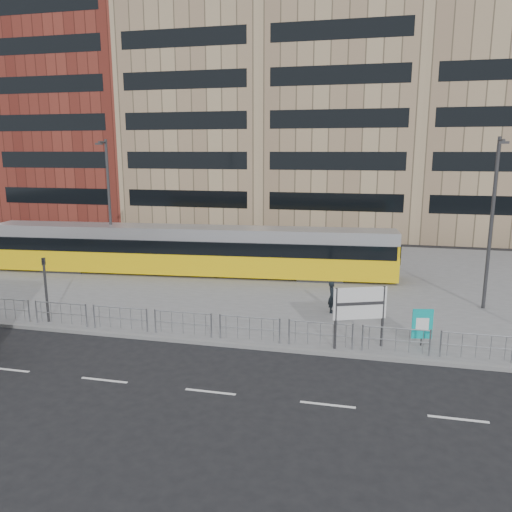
% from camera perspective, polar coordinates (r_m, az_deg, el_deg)
% --- Properties ---
extents(ground, '(120.00, 120.00, 0.00)m').
position_cam_1_polar(ground, '(21.82, -7.02, -9.93)').
color(ground, black).
rests_on(ground, ground).
extents(plaza, '(64.00, 24.00, 0.15)m').
position_cam_1_polar(plaza, '(32.79, 0.05, -2.21)').
color(plaza, slate).
rests_on(plaza, ground).
extents(kerb, '(64.00, 0.25, 0.17)m').
position_cam_1_polar(kerb, '(21.84, -6.99, -9.70)').
color(kerb, gray).
rests_on(kerb, ground).
extents(building_row, '(70.40, 18.40, 31.20)m').
position_cam_1_polar(building_row, '(53.77, 7.24, 17.00)').
color(building_row, maroon).
rests_on(building_row, ground).
extents(pedestrian_barrier, '(32.07, 0.07, 1.10)m').
position_cam_1_polar(pedestrian_barrier, '(21.37, -1.54, -7.51)').
color(pedestrian_barrier, '#989BA1').
rests_on(pedestrian_barrier, plaza).
extents(road_markings, '(62.00, 0.12, 0.01)m').
position_cam_1_polar(road_markings, '(18.09, -8.35, -14.78)').
color(road_markings, white).
rests_on(road_markings, ground).
extents(tram, '(26.60, 4.71, 3.12)m').
position_cam_1_polar(tram, '(32.92, -7.61, 0.67)').
color(tram, yellow).
rests_on(tram, plaza).
extents(station_sign, '(2.11, 0.89, 2.56)m').
position_cam_1_polar(station_sign, '(20.75, 11.78, -5.63)').
color(station_sign, '#2D2D30').
rests_on(station_sign, plaza).
extents(ad_panel, '(0.84, 0.22, 1.59)m').
position_cam_1_polar(ad_panel, '(21.86, 18.47, -7.42)').
color(ad_panel, '#2D2D30').
rests_on(ad_panel, plaza).
extents(pedestrian, '(0.39, 0.59, 1.60)m').
position_cam_1_polar(pedestrian, '(25.24, 8.68, -4.64)').
color(pedestrian, black).
rests_on(pedestrian, plaza).
extents(traffic_light_west, '(0.23, 0.25, 3.10)m').
position_cam_1_polar(traffic_light_west, '(25.30, -22.95, -2.68)').
color(traffic_light_west, '#2D2D30').
rests_on(traffic_light_west, plaza).
extents(lamp_post_west, '(0.45, 1.04, 8.67)m').
position_cam_1_polar(lamp_post_west, '(34.46, -16.46, 6.08)').
color(lamp_post_west, '#2D2D30').
rests_on(lamp_post_west, plaza).
extents(lamp_post_east, '(0.45, 1.04, 8.62)m').
position_cam_1_polar(lamp_post_east, '(27.40, 25.38, 3.96)').
color(lamp_post_east, '#2D2D30').
rests_on(lamp_post_east, plaza).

